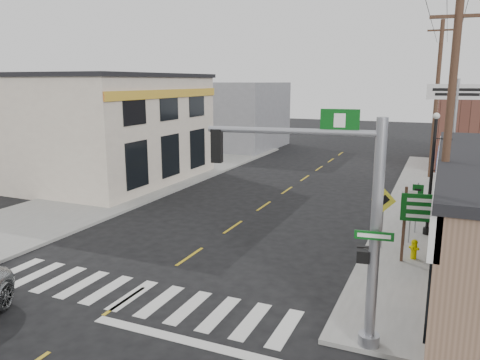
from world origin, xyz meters
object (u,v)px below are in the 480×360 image
at_px(dance_center_sign, 456,109).
at_px(utility_pole_far, 436,99).
at_px(traffic_signal_pole, 347,208).
at_px(lamp_post, 434,165).
at_px(fire_hydrant, 414,248).
at_px(utility_pole_near, 447,148).
at_px(guide_sign, 424,216).

relative_size(dance_center_sign, utility_pole_far, 0.64).
xyz_separation_m(traffic_signal_pole, utility_pole_far, (1.37, 22.91, 1.82)).
bearing_deg(lamp_post, dance_center_sign, 104.97).
height_order(fire_hydrant, lamp_post, lamp_post).
distance_m(lamp_post, utility_pole_far, 13.35).
relative_size(traffic_signal_pole, dance_center_sign, 0.89).
bearing_deg(dance_center_sign, utility_pole_near, -99.11).
height_order(guide_sign, dance_center_sign, dance_center_sign).
height_order(guide_sign, lamp_post, lamp_post).
height_order(traffic_signal_pole, guide_sign, traffic_signal_pole).
bearing_deg(traffic_signal_pole, guide_sign, 67.78).
xyz_separation_m(fire_hydrant, utility_pole_near, (0.76, -2.53, 4.09)).
height_order(traffic_signal_pole, utility_pole_far, utility_pole_far).
relative_size(lamp_post, utility_pole_near, 0.59).
distance_m(fire_hydrant, dance_center_sign, 11.62).
bearing_deg(guide_sign, utility_pole_far, 81.96).
height_order(lamp_post, dance_center_sign, dance_center_sign).
bearing_deg(fire_hydrant, utility_pole_near, -73.27).
distance_m(traffic_signal_pole, fire_hydrant, 7.34).
relative_size(traffic_signal_pole, lamp_post, 1.12).
xyz_separation_m(dance_center_sign, utility_pole_near, (-0.39, -13.15, -0.46)).
distance_m(guide_sign, lamp_post, 3.87).
height_order(guide_sign, fire_hydrant, guide_sign).
xyz_separation_m(traffic_signal_pole, dance_center_sign, (2.49, 17.17, 1.50)).
relative_size(fire_hydrant, dance_center_sign, 0.11).
bearing_deg(dance_center_sign, utility_pole_far, 93.57).
bearing_deg(guide_sign, dance_center_sign, 76.59).
bearing_deg(utility_pole_far, utility_pole_near, -87.40).
bearing_deg(lamp_post, utility_pole_far, 112.39).
relative_size(guide_sign, dance_center_sign, 0.42).
xyz_separation_m(dance_center_sign, utility_pole_far, (-1.11, 5.74, 0.32)).
bearing_deg(lamp_post, traffic_signal_pole, -79.16).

